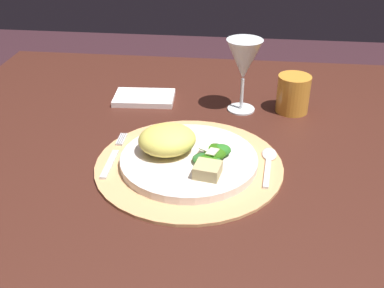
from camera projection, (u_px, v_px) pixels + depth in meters
name	position (u px, v px, depth m)	size (l,w,h in m)	color
dining_table	(227.00, 196.00, 1.00)	(1.35, 1.05, 0.71)	#411E16
placemat	(189.00, 165.00, 0.89)	(0.35, 0.35, 0.01)	tan
dinner_plate	(189.00, 160.00, 0.88)	(0.26, 0.26, 0.02)	silver
pasta_serving	(167.00, 140.00, 0.88)	(0.11, 0.10, 0.05)	#DDD259
salad_greens	(213.00, 155.00, 0.87)	(0.08, 0.09, 0.02)	#2F6F13
bread_piece	(208.00, 170.00, 0.82)	(0.04, 0.04, 0.02)	tan
fork	(113.00, 157.00, 0.90)	(0.01, 0.16, 0.00)	silver
spoon	(269.00, 160.00, 0.89)	(0.03, 0.14, 0.01)	silver
napkin	(144.00, 98.00, 1.14)	(0.14, 0.09, 0.01)	white
wine_glass	(244.00, 61.00, 1.04)	(0.08, 0.08, 0.17)	silver
amber_tumbler	(293.00, 94.00, 1.07)	(0.08, 0.08, 0.09)	orange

